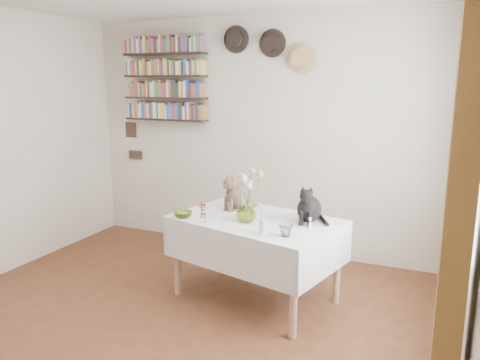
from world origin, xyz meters
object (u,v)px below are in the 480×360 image
at_px(dining_table, 256,239).
at_px(flower_vase, 247,212).
at_px(black_cat, 309,202).
at_px(tabby_cat, 240,190).
at_px(bookshelf_unit, 165,80).

bearing_deg(dining_table, flower_vase, -107.03).
bearing_deg(black_cat, tabby_cat, 166.31).
xyz_separation_m(dining_table, flower_vase, (-0.04, -0.11, 0.26)).
xyz_separation_m(dining_table, black_cat, (0.42, 0.11, 0.33)).
relative_size(dining_table, bookshelf_unit, 1.50).
height_order(dining_table, tabby_cat, tabby_cat).
bearing_deg(tabby_cat, dining_table, -19.09).
bearing_deg(bookshelf_unit, tabby_cat, -33.65).
relative_size(dining_table, tabby_cat, 4.55).
distance_m(dining_table, bookshelf_unit, 2.30).
bearing_deg(flower_vase, dining_table, 72.97).
height_order(dining_table, bookshelf_unit, bookshelf_unit).
distance_m(tabby_cat, black_cat, 0.69).
height_order(tabby_cat, bookshelf_unit, bookshelf_unit).
height_order(black_cat, flower_vase, black_cat).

